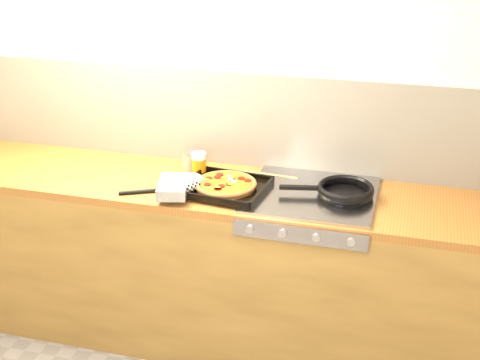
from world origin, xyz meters
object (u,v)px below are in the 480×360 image
(tomato_can, at_px, (191,161))
(juice_glass, at_px, (199,164))
(frying_pan, at_px, (344,191))
(pizza_on_tray, at_px, (212,185))

(tomato_can, bearing_deg, juice_glass, -33.09)
(frying_pan, xyz_separation_m, tomato_can, (-0.80, 0.12, 0.02))
(frying_pan, bearing_deg, pizza_on_tray, -170.22)
(frying_pan, relative_size, tomato_can, 4.05)
(pizza_on_tray, relative_size, juice_glass, 4.25)
(pizza_on_tray, relative_size, tomato_can, 4.56)
(frying_pan, relative_size, juice_glass, 3.78)
(pizza_on_tray, distance_m, juice_glass, 0.23)
(pizza_on_tray, height_order, frying_pan, pizza_on_tray)
(pizza_on_tray, height_order, juice_glass, juice_glass)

